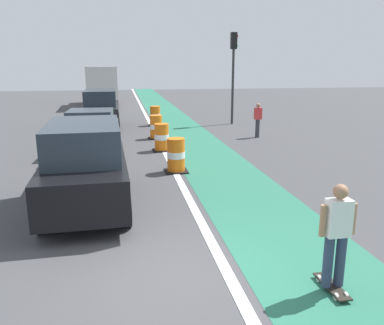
{
  "coord_description": "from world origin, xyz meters",
  "views": [
    {
      "loc": [
        -0.71,
        -5.85,
        3.35
      ],
      "look_at": [
        0.88,
        3.1,
        1.1
      ],
      "focal_mm": 37.07,
      "sensor_mm": 36.0,
      "label": 1
    }
  ],
  "objects_px": {
    "skateboarder_on_lane": "(337,235)",
    "traffic_barrel_mid": "(162,138)",
    "parked_suv_third": "(101,109)",
    "pedestrian_crossing": "(258,119)",
    "delivery_truck_down_block": "(101,83)",
    "parked_sedan_second": "(92,132)",
    "traffic_barrel_far": "(155,116)",
    "parked_suv_nearest": "(86,165)",
    "traffic_light_corner": "(233,62)",
    "traffic_barrel_back": "(156,127)",
    "traffic_barrel_front": "(176,156)"
  },
  "relations": [
    {
      "from": "parked_suv_nearest",
      "to": "traffic_barrel_far",
      "type": "height_order",
      "value": "parked_suv_nearest"
    },
    {
      "from": "parked_sedan_second",
      "to": "pedestrian_crossing",
      "type": "xyz_separation_m",
      "value": [
        7.45,
        2.18,
        0.03
      ]
    },
    {
      "from": "traffic_barrel_back",
      "to": "parked_suv_nearest",
      "type": "bearing_deg",
      "value": -105.5
    },
    {
      "from": "parked_suv_third",
      "to": "pedestrian_crossing",
      "type": "xyz_separation_m",
      "value": [
        7.39,
        -4.29,
        -0.17
      ]
    },
    {
      "from": "traffic_barrel_back",
      "to": "traffic_light_corner",
      "type": "relative_size",
      "value": 0.21
    },
    {
      "from": "traffic_barrel_far",
      "to": "traffic_barrel_back",
      "type": "bearing_deg",
      "value": -94.28
    },
    {
      "from": "parked_suv_third",
      "to": "pedestrian_crossing",
      "type": "relative_size",
      "value": 2.87
    },
    {
      "from": "traffic_barrel_mid",
      "to": "parked_sedan_second",
      "type": "bearing_deg",
      "value": 179.35
    },
    {
      "from": "pedestrian_crossing",
      "to": "traffic_barrel_back",
      "type": "bearing_deg",
      "value": 173.76
    },
    {
      "from": "traffic_barrel_front",
      "to": "traffic_barrel_back",
      "type": "distance_m",
      "value": 6.01
    },
    {
      "from": "parked_sedan_second",
      "to": "parked_suv_third",
      "type": "relative_size",
      "value": 0.9
    },
    {
      "from": "parked_suv_nearest",
      "to": "traffic_barrel_back",
      "type": "xyz_separation_m",
      "value": [
        2.44,
        8.81,
        -0.5
      ]
    },
    {
      "from": "traffic_light_corner",
      "to": "traffic_barrel_back",
      "type": "bearing_deg",
      "value": -139.99
    },
    {
      "from": "traffic_barrel_far",
      "to": "delivery_truck_down_block",
      "type": "height_order",
      "value": "delivery_truck_down_block"
    },
    {
      "from": "skateboarder_on_lane",
      "to": "parked_suv_third",
      "type": "xyz_separation_m",
      "value": [
        -4.15,
        17.03,
        0.12
      ]
    },
    {
      "from": "skateboarder_on_lane",
      "to": "parked_suv_third",
      "type": "distance_m",
      "value": 17.53
    },
    {
      "from": "pedestrian_crossing",
      "to": "parked_sedan_second",
      "type": "bearing_deg",
      "value": -163.69
    },
    {
      "from": "traffic_barrel_back",
      "to": "traffic_barrel_far",
      "type": "xyz_separation_m",
      "value": [
        0.31,
        4.12,
        0.0
      ]
    },
    {
      "from": "skateboarder_on_lane",
      "to": "delivery_truck_down_block",
      "type": "height_order",
      "value": "delivery_truck_down_block"
    },
    {
      "from": "parked_suv_nearest",
      "to": "traffic_barrel_mid",
      "type": "xyz_separation_m",
      "value": [
        2.42,
        6.08,
        -0.5
      ]
    },
    {
      "from": "parked_suv_nearest",
      "to": "parked_sedan_second",
      "type": "height_order",
      "value": "parked_suv_nearest"
    },
    {
      "from": "parked_suv_third",
      "to": "delivery_truck_down_block",
      "type": "xyz_separation_m",
      "value": [
        -0.45,
        12.19,
        0.81
      ]
    },
    {
      "from": "pedestrian_crossing",
      "to": "parked_suv_nearest",
      "type": "bearing_deg",
      "value": -130.89
    },
    {
      "from": "delivery_truck_down_block",
      "to": "parked_sedan_second",
      "type": "bearing_deg",
      "value": -88.82
    },
    {
      "from": "skateboarder_on_lane",
      "to": "traffic_barrel_mid",
      "type": "bearing_deg",
      "value": 98.24
    },
    {
      "from": "parked_suv_third",
      "to": "traffic_barrel_far",
      "type": "relative_size",
      "value": 4.24
    },
    {
      "from": "traffic_barrel_far",
      "to": "delivery_truck_down_block",
      "type": "relative_size",
      "value": 0.14
    },
    {
      "from": "parked_suv_third",
      "to": "traffic_barrel_far",
      "type": "height_order",
      "value": "parked_suv_third"
    },
    {
      "from": "parked_suv_third",
      "to": "traffic_light_corner",
      "type": "height_order",
      "value": "traffic_light_corner"
    },
    {
      "from": "parked_sedan_second",
      "to": "traffic_barrel_far",
      "type": "bearing_deg",
      "value": 66.11
    },
    {
      "from": "parked_suv_third",
      "to": "pedestrian_crossing",
      "type": "bearing_deg",
      "value": -30.13
    },
    {
      "from": "traffic_barrel_far",
      "to": "traffic_light_corner",
      "type": "relative_size",
      "value": 0.21
    },
    {
      "from": "traffic_barrel_front",
      "to": "pedestrian_crossing",
      "type": "bearing_deg",
      "value": 49.83
    },
    {
      "from": "parked_suv_third",
      "to": "traffic_light_corner",
      "type": "distance_m",
      "value": 7.82
    },
    {
      "from": "traffic_light_corner",
      "to": "parked_sedan_second",
      "type": "bearing_deg",
      "value": -138.15
    },
    {
      "from": "traffic_barrel_front",
      "to": "traffic_light_corner",
      "type": "distance_m",
      "value": 11.44
    },
    {
      "from": "parked_sedan_second",
      "to": "traffic_barrel_far",
      "type": "height_order",
      "value": "parked_sedan_second"
    },
    {
      "from": "skateboarder_on_lane",
      "to": "traffic_barrel_mid",
      "type": "relative_size",
      "value": 1.55
    },
    {
      "from": "parked_suv_nearest",
      "to": "parked_sedan_second",
      "type": "xyz_separation_m",
      "value": [
        -0.27,
        6.11,
        -0.2
      ]
    },
    {
      "from": "skateboarder_on_lane",
      "to": "parked_suv_nearest",
      "type": "height_order",
      "value": "parked_suv_nearest"
    },
    {
      "from": "parked_suv_nearest",
      "to": "parked_suv_third",
      "type": "bearing_deg",
      "value": 90.94
    },
    {
      "from": "traffic_barrel_mid",
      "to": "traffic_light_corner",
      "type": "bearing_deg",
      "value": 54.55
    },
    {
      "from": "skateboarder_on_lane",
      "to": "pedestrian_crossing",
      "type": "height_order",
      "value": "skateboarder_on_lane"
    },
    {
      "from": "traffic_barrel_mid",
      "to": "traffic_barrel_back",
      "type": "xyz_separation_m",
      "value": [
        0.02,
        2.73,
        0.0
      ]
    },
    {
      "from": "parked_suv_third",
      "to": "traffic_light_corner",
      "type": "relative_size",
      "value": 0.91
    },
    {
      "from": "traffic_barrel_mid",
      "to": "pedestrian_crossing",
      "type": "height_order",
      "value": "pedestrian_crossing"
    },
    {
      "from": "parked_sedan_second",
      "to": "traffic_barrel_back",
      "type": "xyz_separation_m",
      "value": [
        2.71,
        2.7,
        -0.3
      ]
    },
    {
      "from": "parked_suv_nearest",
      "to": "pedestrian_crossing",
      "type": "height_order",
      "value": "parked_suv_nearest"
    },
    {
      "from": "skateboarder_on_lane",
      "to": "parked_sedan_second",
      "type": "height_order",
      "value": "parked_sedan_second"
    },
    {
      "from": "traffic_barrel_far",
      "to": "delivery_truck_down_block",
      "type": "xyz_separation_m",
      "value": [
        -3.4,
        11.84,
        1.31
      ]
    }
  ]
}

